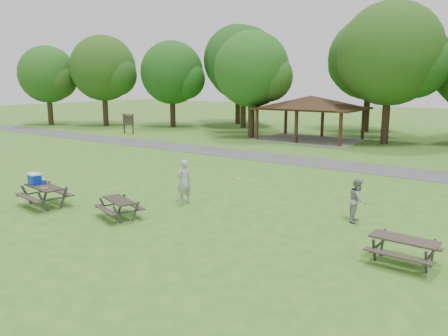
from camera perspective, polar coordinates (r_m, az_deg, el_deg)
ground at (r=16.55m, az=-10.92°, el=-6.25°), size 160.00×160.00×0.00m
asphalt_path at (r=27.83m, az=10.19°, el=0.90°), size 120.00×3.20×0.02m
pavilion at (r=38.21m, az=11.27°, el=8.23°), size 8.60×7.01×3.76m
notice_board at (r=42.86m, az=-12.40°, el=6.14°), size 1.60×0.30×1.88m
tree_row_a at (r=51.33m, az=-15.40°, el=12.21°), size 7.56×7.20×9.97m
tree_row_b at (r=48.73m, az=-6.73°, el=12.03°), size 7.14×6.80×9.28m
tree_row_c at (r=47.32m, az=2.70°, el=13.18°), size 8.19×7.80×10.67m
tree_row_d at (r=39.15m, az=3.78°, el=12.45°), size 6.93×6.60×9.27m
tree_row_e at (r=37.16m, az=21.03°, el=13.38°), size 8.40×8.00×11.02m
tree_deep_a at (r=51.90m, az=1.96°, el=13.66°), size 8.40×8.00×11.38m
tree_deep_b at (r=45.95m, az=18.63°, el=13.11°), size 8.40×8.00×11.13m
tree_flank_left at (r=54.35m, az=-21.98°, el=11.07°), size 6.72×6.40×8.93m
picnic_table_near at (r=18.96m, az=-22.77°, el=-2.25°), size 2.17×1.84×1.36m
picnic_table_middle at (r=16.43m, az=-13.52°, el=-4.58°), size 1.97×1.77×0.71m
picnic_table_far at (r=12.99m, az=22.42°, el=-9.23°), size 1.80×1.47×0.76m
frisbee_in_flight at (r=16.94m, az=1.86°, el=-1.31°), size 0.26×0.26×0.02m
frisbee_thrower at (r=17.88m, az=-5.25°, el=-1.77°), size 0.60×0.75×1.81m
frisbee_catcher at (r=16.21m, az=17.05°, el=-4.01°), size 0.73×0.87×1.58m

